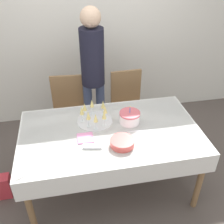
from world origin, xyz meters
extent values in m
plane|color=#564C47|center=(0.00, 0.00, 0.00)|extent=(12.00, 12.00, 0.00)
cube|color=silver|center=(0.00, 1.53, 1.35)|extent=(8.00, 0.05, 2.70)
cube|color=white|center=(0.00, 0.00, 0.76)|extent=(1.73, 0.99, 0.03)
cube|color=white|center=(0.00, 0.00, 0.67)|extent=(1.76, 1.02, 0.21)
cylinder|color=olive|center=(-0.81, -0.44, 0.37)|extent=(0.06, 0.06, 0.75)
cylinder|color=olive|center=(0.81, -0.44, 0.37)|extent=(0.06, 0.06, 0.75)
cylinder|color=olive|center=(-0.81, 0.44, 0.37)|extent=(0.06, 0.06, 0.75)
cylinder|color=olive|center=(0.81, 0.44, 0.37)|extent=(0.06, 0.06, 0.75)
cube|color=olive|center=(-0.39, 0.75, 0.44)|extent=(0.45, 0.45, 0.04)
cube|color=olive|center=(-0.37, 0.94, 0.71)|extent=(0.40, 0.07, 0.50)
cylinder|color=olive|center=(-0.22, 0.55, 0.21)|extent=(0.04, 0.04, 0.42)
cylinder|color=olive|center=(-0.58, 0.58, 0.21)|extent=(0.04, 0.04, 0.42)
cylinder|color=olive|center=(-0.20, 0.91, 0.21)|extent=(0.04, 0.04, 0.42)
cylinder|color=olive|center=(-0.55, 0.94, 0.21)|extent=(0.04, 0.04, 0.42)
cube|color=olive|center=(0.39, 0.75, 0.44)|extent=(0.44, 0.44, 0.04)
cube|color=olive|center=(0.38, 0.94, 0.71)|extent=(0.40, 0.06, 0.50)
cylinder|color=olive|center=(0.58, 0.58, 0.21)|extent=(0.04, 0.04, 0.42)
cylinder|color=olive|center=(0.22, 0.56, 0.21)|extent=(0.04, 0.04, 0.42)
cylinder|color=olive|center=(0.56, 0.94, 0.21)|extent=(0.04, 0.04, 0.42)
cylinder|color=olive|center=(0.20, 0.92, 0.21)|extent=(0.04, 0.04, 0.42)
cylinder|color=white|center=(0.22, 0.11, 0.83)|extent=(0.20, 0.20, 0.10)
cylinder|color=#D15B66|center=(0.22, 0.11, 0.89)|extent=(0.21, 0.21, 0.02)
cylinder|color=#3F72D8|center=(0.22, 0.11, 0.92)|extent=(0.01, 0.01, 0.06)
sphere|color=#F9CC4C|center=(0.22, 0.11, 0.96)|extent=(0.01, 0.01, 0.01)
cylinder|color=silver|center=(-0.13, 0.19, 0.78)|extent=(0.36, 0.36, 0.01)
cylinder|color=silver|center=(-0.02, 0.19, 0.78)|extent=(0.05, 0.05, 0.00)
cylinder|color=silver|center=(-0.02, 0.19, 0.83)|extent=(0.01, 0.01, 0.08)
cone|color=#E0CC72|center=(-0.02, 0.19, 0.91)|extent=(0.04, 0.04, 0.08)
cylinder|color=silver|center=(-0.02, 0.28, 0.78)|extent=(0.05, 0.05, 0.00)
cylinder|color=silver|center=(-0.02, 0.28, 0.83)|extent=(0.01, 0.01, 0.08)
cone|color=#E0CC72|center=(-0.02, 0.28, 0.91)|extent=(0.04, 0.04, 0.08)
cylinder|color=silver|center=(-0.14, 0.32, 0.78)|extent=(0.05, 0.05, 0.00)
cylinder|color=silver|center=(-0.14, 0.32, 0.83)|extent=(0.01, 0.01, 0.08)
cone|color=#E0CC72|center=(-0.14, 0.32, 0.91)|extent=(0.04, 0.04, 0.08)
cylinder|color=silver|center=(-0.22, 0.27, 0.78)|extent=(0.05, 0.05, 0.00)
cylinder|color=silver|center=(-0.22, 0.27, 0.83)|extent=(0.01, 0.01, 0.08)
cone|color=#E0CC72|center=(-0.22, 0.27, 0.91)|extent=(0.04, 0.04, 0.08)
cylinder|color=silver|center=(-0.25, 0.21, 0.78)|extent=(0.05, 0.05, 0.00)
cylinder|color=silver|center=(-0.25, 0.21, 0.83)|extent=(0.01, 0.01, 0.08)
cone|color=#E0CC72|center=(-0.25, 0.21, 0.91)|extent=(0.04, 0.04, 0.08)
cylinder|color=silver|center=(-0.20, 0.11, 0.78)|extent=(0.05, 0.05, 0.00)
cylinder|color=silver|center=(-0.20, 0.11, 0.83)|extent=(0.01, 0.01, 0.08)
cone|color=#E0CC72|center=(-0.20, 0.11, 0.91)|extent=(0.04, 0.04, 0.08)
cylinder|color=silver|center=(-0.13, 0.05, 0.78)|extent=(0.05, 0.05, 0.00)
cylinder|color=silver|center=(-0.13, 0.05, 0.83)|extent=(0.01, 0.01, 0.08)
cone|color=#E0CC72|center=(-0.13, 0.05, 0.91)|extent=(0.04, 0.04, 0.08)
cylinder|color=silver|center=(-0.04, 0.09, 0.78)|extent=(0.05, 0.05, 0.00)
cylinder|color=silver|center=(-0.04, 0.09, 0.83)|extent=(0.01, 0.01, 0.08)
cone|color=#E0CC72|center=(-0.04, 0.09, 0.91)|extent=(0.04, 0.04, 0.08)
cylinder|color=#CC4C47|center=(0.07, -0.23, 0.78)|extent=(0.22, 0.22, 0.01)
cylinder|color=#CC4C47|center=(0.07, -0.23, 0.79)|extent=(0.22, 0.22, 0.01)
cylinder|color=#CC4C47|center=(0.07, -0.23, 0.79)|extent=(0.22, 0.22, 0.01)
cylinder|color=#CC4C47|center=(0.07, -0.23, 0.80)|extent=(0.22, 0.22, 0.01)
cylinder|color=#CC4C47|center=(0.07, -0.23, 0.81)|extent=(0.22, 0.22, 0.01)
cylinder|color=#CC4C47|center=(0.07, -0.23, 0.81)|extent=(0.22, 0.22, 0.01)
cylinder|color=#CC4C47|center=(0.07, -0.23, 0.82)|extent=(0.22, 0.22, 0.01)
cylinder|color=#CC4C47|center=(0.07, -0.23, 0.83)|extent=(0.22, 0.22, 0.01)
cylinder|color=#CC4C47|center=(0.07, -0.23, 0.83)|extent=(0.22, 0.22, 0.01)
cube|color=silver|center=(0.30, -0.06, 0.78)|extent=(0.30, 0.06, 0.00)
cube|color=silver|center=(-0.20, -0.20, 0.79)|extent=(0.18, 0.09, 0.02)
cube|color=pink|center=(-0.25, -0.07, 0.78)|extent=(0.15, 0.15, 0.01)
cylinder|color=#3F4C72|center=(-0.13, 0.88, 0.43)|extent=(0.11, 0.11, 0.85)
cylinder|color=#3F4C72|center=(0.03, 0.88, 0.43)|extent=(0.11, 0.11, 0.85)
cylinder|color=black|center=(-0.05, 0.88, 1.19)|extent=(0.28, 0.28, 0.68)
sphere|color=#D8B293|center=(-0.05, 0.88, 1.64)|extent=(0.23, 0.23, 0.23)
cube|color=#CC333F|center=(-1.18, 0.07, 0.14)|extent=(0.21, 0.13, 0.28)
camera|label=1|loc=(-0.37, -1.99, 2.36)|focal=42.00mm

